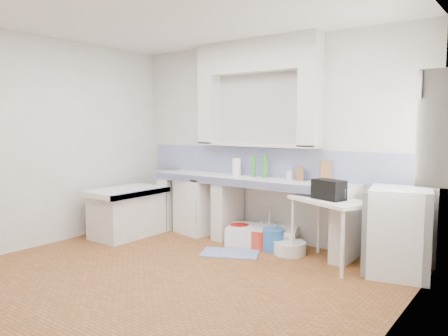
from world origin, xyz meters
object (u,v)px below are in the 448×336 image
Objects in this scene: stove at (199,206)px; fridge at (400,232)px; sink at (262,237)px; side_table at (329,232)px.

fridge is at bearing 9.64° from stove.
fridge reaches higher than sink.
sink is 1.12m from side_table.
stove is 0.87× the size of sink.
stove is at bearing 157.71° from sink.
side_table is (2.20, -0.26, -0.02)m from stove.
stove is at bearing -162.86° from side_table.
stove reaches higher than side_table.
fridge is (2.96, -0.14, 0.07)m from stove.
stove is at bearing 164.34° from fridge.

